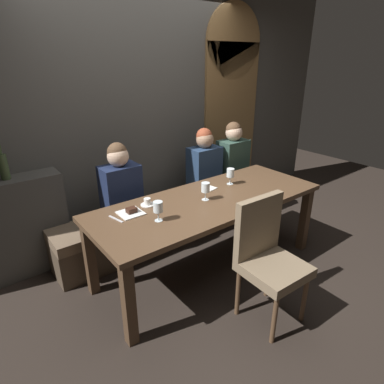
{
  "coord_description": "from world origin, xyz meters",
  "views": [
    {
      "loc": [
        -1.77,
        -2.01,
        1.93
      ],
      "look_at": [
        -0.17,
        0.04,
        0.84
      ],
      "focal_mm": 30.32,
      "sensor_mm": 36.0,
      "label": 1
    }
  ],
  "objects_px": {
    "wine_glass_end_left": "(158,208)",
    "dessert_plate": "(131,212)",
    "wine_glass_end_right": "(230,174)",
    "wine_glass_near_right": "(206,188)",
    "diner_bearded": "(204,162)",
    "wine_bottle_pale_label": "(3,166)",
    "fork_on_table": "(116,219)",
    "dining_table": "(209,208)",
    "diner_far_end": "(233,155)",
    "espresso_cup": "(147,202)",
    "diner_redhead": "(120,184)",
    "banquette_bench": "(168,221)",
    "chair_near_side": "(267,253)"
  },
  "relations": [
    {
      "from": "wine_glass_end_left",
      "to": "dessert_plate",
      "type": "xyz_separation_m",
      "value": [
        -0.11,
        0.24,
        -0.1
      ]
    },
    {
      "from": "wine_glass_end_right",
      "to": "wine_glass_near_right",
      "type": "distance_m",
      "value": 0.47
    },
    {
      "from": "diner_bearded",
      "to": "wine_bottle_pale_label",
      "type": "distance_m",
      "value": 2.01
    },
    {
      "from": "fork_on_table",
      "to": "diner_bearded",
      "type": "bearing_deg",
      "value": 10.46
    },
    {
      "from": "wine_glass_end_left",
      "to": "wine_glass_near_right",
      "type": "height_order",
      "value": "same"
    },
    {
      "from": "diner_bearded",
      "to": "fork_on_table",
      "type": "height_order",
      "value": "diner_bearded"
    },
    {
      "from": "dining_table",
      "to": "wine_glass_end_right",
      "type": "bearing_deg",
      "value": 20.98
    },
    {
      "from": "diner_far_end",
      "to": "espresso_cup",
      "type": "height_order",
      "value": "diner_far_end"
    },
    {
      "from": "diner_redhead",
      "to": "banquette_bench",
      "type": "bearing_deg",
      "value": 2.1
    },
    {
      "from": "wine_glass_near_right",
      "to": "espresso_cup",
      "type": "xyz_separation_m",
      "value": [
        -0.47,
        0.22,
        -0.09
      ]
    },
    {
      "from": "wine_bottle_pale_label",
      "to": "wine_glass_near_right",
      "type": "relative_size",
      "value": 1.99
    },
    {
      "from": "diner_bearded",
      "to": "wine_glass_end_right",
      "type": "relative_size",
      "value": 4.55
    },
    {
      "from": "banquette_bench",
      "to": "dessert_plate",
      "type": "distance_m",
      "value": 1.02
    },
    {
      "from": "dining_table",
      "to": "dessert_plate",
      "type": "relative_size",
      "value": 11.58
    },
    {
      "from": "dining_table",
      "to": "wine_glass_end_left",
      "type": "relative_size",
      "value": 13.41
    },
    {
      "from": "banquette_bench",
      "to": "dining_table",
      "type": "bearing_deg",
      "value": -90.0
    },
    {
      "from": "dining_table",
      "to": "diner_redhead",
      "type": "relative_size",
      "value": 2.9
    },
    {
      "from": "diner_far_end",
      "to": "wine_glass_near_right",
      "type": "height_order",
      "value": "diner_far_end"
    },
    {
      "from": "diner_bearded",
      "to": "wine_glass_end_right",
      "type": "distance_m",
      "value": 0.59
    },
    {
      "from": "wine_glass_end_left",
      "to": "wine_bottle_pale_label",
      "type": "bearing_deg",
      "value": 126.65
    },
    {
      "from": "wine_glass_end_left",
      "to": "dessert_plate",
      "type": "height_order",
      "value": "wine_glass_end_left"
    },
    {
      "from": "banquette_bench",
      "to": "fork_on_table",
      "type": "relative_size",
      "value": 14.71
    },
    {
      "from": "wine_bottle_pale_label",
      "to": "wine_glass_near_right",
      "type": "distance_m",
      "value": 1.74
    },
    {
      "from": "chair_near_side",
      "to": "wine_bottle_pale_label",
      "type": "bearing_deg",
      "value": 127.96
    },
    {
      "from": "diner_redhead",
      "to": "fork_on_table",
      "type": "bearing_deg",
      "value": -120.18
    },
    {
      "from": "banquette_bench",
      "to": "diner_bearded",
      "type": "bearing_deg",
      "value": 2.75
    },
    {
      "from": "chair_near_side",
      "to": "fork_on_table",
      "type": "height_order",
      "value": "chair_near_side"
    },
    {
      "from": "chair_near_side",
      "to": "wine_glass_end_left",
      "type": "xyz_separation_m",
      "value": [
        -0.55,
        0.65,
        0.29
      ]
    },
    {
      "from": "banquette_bench",
      "to": "diner_bearded",
      "type": "xyz_separation_m",
      "value": [
        0.54,
        0.03,
        0.57
      ]
    },
    {
      "from": "fork_on_table",
      "to": "wine_glass_end_left",
      "type": "bearing_deg",
      "value": -53.44
    },
    {
      "from": "chair_near_side",
      "to": "espresso_cup",
      "type": "height_order",
      "value": "chair_near_side"
    },
    {
      "from": "diner_far_end",
      "to": "wine_glass_end_right",
      "type": "xyz_separation_m",
      "value": [
        -0.56,
        -0.54,
        0.04
      ]
    },
    {
      "from": "diner_bearded",
      "to": "dessert_plate",
      "type": "relative_size",
      "value": 3.93
    },
    {
      "from": "chair_near_side",
      "to": "diner_bearded",
      "type": "relative_size",
      "value": 1.31
    },
    {
      "from": "wine_glass_near_right",
      "to": "fork_on_table",
      "type": "distance_m",
      "value": 0.82
    },
    {
      "from": "wine_glass_end_right",
      "to": "fork_on_table",
      "type": "distance_m",
      "value": 1.25
    },
    {
      "from": "wine_glass_end_left",
      "to": "dining_table",
      "type": "bearing_deg",
      "value": 6.82
    },
    {
      "from": "diner_bearded",
      "to": "fork_on_table",
      "type": "bearing_deg",
      "value": -157.68
    },
    {
      "from": "wine_glass_end_left",
      "to": "wine_glass_near_right",
      "type": "xyz_separation_m",
      "value": [
        0.55,
        0.08,
        0.0
      ]
    },
    {
      "from": "wine_glass_end_right",
      "to": "espresso_cup",
      "type": "xyz_separation_m",
      "value": [
        -0.92,
        0.08,
        -0.09
      ]
    },
    {
      "from": "fork_on_table",
      "to": "espresso_cup",
      "type": "bearing_deg",
      "value": 1.0
    },
    {
      "from": "banquette_bench",
      "to": "wine_glass_near_right",
      "type": "relative_size",
      "value": 15.24
    },
    {
      "from": "wine_glass_end_right",
      "to": "dessert_plate",
      "type": "xyz_separation_m",
      "value": [
        -1.11,
        0.02,
        -0.1
      ]
    },
    {
      "from": "wine_glass_end_left",
      "to": "chair_near_side",
      "type": "bearing_deg",
      "value": -49.87
    },
    {
      "from": "dining_table",
      "to": "wine_bottle_pale_label",
      "type": "xyz_separation_m",
      "value": [
        -1.42,
        1.05,
        0.42
      ]
    },
    {
      "from": "chair_near_side",
      "to": "dessert_plate",
      "type": "xyz_separation_m",
      "value": [
        -0.66,
        0.89,
        0.2
      ]
    },
    {
      "from": "diner_redhead",
      "to": "diner_far_end",
      "type": "bearing_deg",
      "value": 0.48
    },
    {
      "from": "dining_table",
      "to": "diner_far_end",
      "type": "xyz_separation_m",
      "value": [
        0.97,
        0.69,
        0.16
      ]
    },
    {
      "from": "espresso_cup",
      "to": "dessert_plate",
      "type": "xyz_separation_m",
      "value": [
        -0.19,
        -0.06,
        -0.01
      ]
    },
    {
      "from": "espresso_cup",
      "to": "diner_bearded",
      "type": "bearing_deg",
      "value": 25.09
    }
  ]
}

